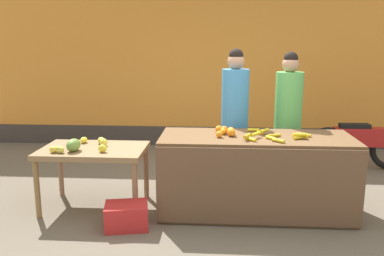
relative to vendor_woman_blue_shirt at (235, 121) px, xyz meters
The scene contains 12 objects.
ground_plane 1.14m from the vendor_woman_blue_shirt, 98.00° to the right, with size 24.00×24.00×0.00m, color #665B4C.
market_wall_back 2.48m from the vendor_woman_blue_shirt, 92.20° to the left, with size 9.82×0.23×3.04m.
fruit_stall_counter 0.85m from the vendor_woman_blue_shirt, 72.27° to the right, with size 2.12×0.85×0.88m.
side_table_wooden 1.78m from the vendor_woman_blue_shirt, 158.04° to the right, with size 1.19×0.76×0.72m.
banana_bunch_pile 0.83m from the vendor_woman_blue_shirt, 61.58° to the right, with size 0.76×0.59×0.07m.
orange_pile 0.63m from the vendor_woman_blue_shirt, 101.28° to the right, with size 0.22×0.34×0.09m.
mango_papaya_pile 1.92m from the vendor_woman_blue_shirt, 157.09° to the right, with size 0.63×0.58×0.14m.
vendor_woman_blue_shirt is the anchor object (origin of this frame).
vendor_woman_green_shirt 0.68m from the vendor_woman_blue_shirt, ahead, with size 0.34×0.34×1.79m.
parked_motorcycle 2.26m from the vendor_woman_blue_shirt, 28.10° to the left, with size 1.60×0.18×0.88m.
produce_crate 1.83m from the vendor_woman_blue_shirt, 134.19° to the right, with size 0.44×0.32×0.26m, color red.
produce_sack 1.05m from the vendor_woman_blue_shirt, 165.64° to the left, with size 0.36×0.30×0.53m, color tan.
Camera 1 is at (-0.12, -4.34, 1.88)m, focal length 37.35 mm.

